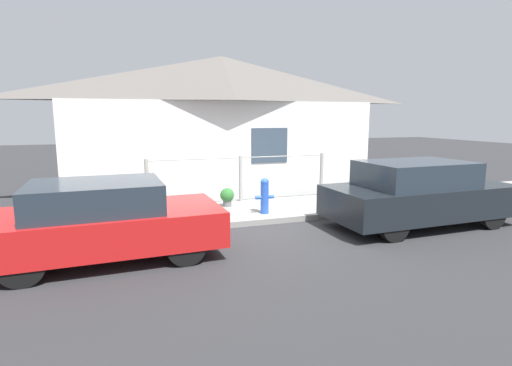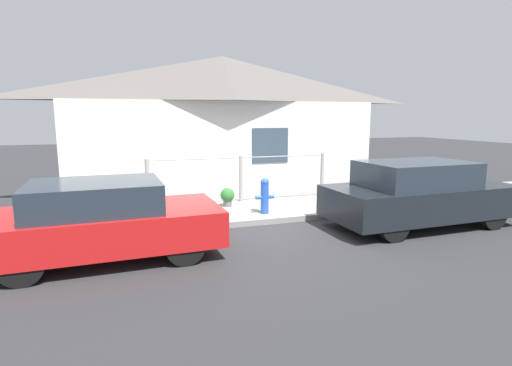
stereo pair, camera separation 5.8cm
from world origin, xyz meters
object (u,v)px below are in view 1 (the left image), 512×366
at_px(car_left, 104,220).
at_px(car_right, 418,194).
at_px(fire_hydrant, 265,195).
at_px(potted_plant_near_hydrant, 227,196).

relative_size(car_left, car_right, 0.92).
relative_size(fire_hydrant, potted_plant_near_hydrant, 1.80).
relative_size(car_left, potted_plant_near_hydrant, 8.16).
height_order(car_left, potted_plant_near_hydrant, car_left).
distance_m(car_right, potted_plant_near_hydrant, 4.46).
height_order(car_left, car_right, car_right).
distance_m(fire_hydrant, potted_plant_near_hydrant, 1.19).
bearing_deg(car_right, fire_hydrant, 149.89).
xyz_separation_m(car_right, fire_hydrant, (-2.96, 1.63, -0.14)).
height_order(car_left, fire_hydrant, car_left).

